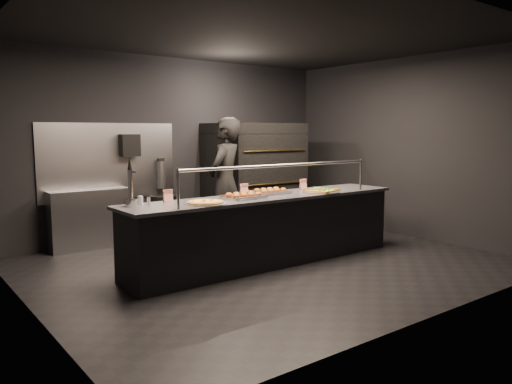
% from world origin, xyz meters
% --- Properties ---
extents(room, '(6.04, 6.00, 3.00)m').
position_xyz_m(room, '(-0.02, 0.05, 1.50)').
color(room, black).
rests_on(room, ground).
extents(service_counter, '(4.10, 0.78, 1.37)m').
position_xyz_m(service_counter, '(0.00, -0.00, 0.46)').
color(service_counter, black).
rests_on(service_counter, ground).
extents(pizza_oven, '(1.50, 1.23, 1.91)m').
position_xyz_m(pizza_oven, '(1.20, 1.90, 0.97)').
color(pizza_oven, black).
rests_on(pizza_oven, ground).
extents(prep_shelf, '(1.20, 0.35, 0.90)m').
position_xyz_m(prep_shelf, '(-1.60, 2.32, 0.45)').
color(prep_shelf, '#99999E').
rests_on(prep_shelf, ground).
extents(towel_dispenser, '(0.30, 0.20, 0.35)m').
position_xyz_m(towel_dispenser, '(-0.90, 2.39, 1.55)').
color(towel_dispenser, black).
rests_on(towel_dispenser, room).
extents(fire_extinguisher, '(0.14, 0.14, 0.51)m').
position_xyz_m(fire_extinguisher, '(-0.35, 2.40, 1.06)').
color(fire_extinguisher, '#B2B2B7').
rests_on(fire_extinguisher, room).
extents(beer_tap, '(0.15, 0.21, 0.57)m').
position_xyz_m(beer_tap, '(-1.84, 0.20, 1.08)').
color(beer_tap, silver).
rests_on(beer_tap, service_counter).
extents(round_pizza, '(0.50, 0.50, 0.03)m').
position_xyz_m(round_pizza, '(-1.06, -0.15, 0.94)').
color(round_pizza, silver).
rests_on(round_pizza, service_counter).
extents(slider_tray_a, '(0.56, 0.46, 0.08)m').
position_xyz_m(slider_tray_a, '(-0.41, -0.02, 0.95)').
color(slider_tray_a, silver).
rests_on(slider_tray_a, service_counter).
extents(slider_tray_b, '(0.49, 0.36, 0.08)m').
position_xyz_m(slider_tray_b, '(0.17, 0.15, 0.95)').
color(slider_tray_b, silver).
rests_on(slider_tray_b, service_counter).
extents(square_pizza, '(0.52, 0.52, 0.05)m').
position_xyz_m(square_pizza, '(0.85, -0.15, 0.94)').
color(square_pizza, silver).
rests_on(square_pizza, service_counter).
extents(condiment_jar, '(0.16, 0.06, 0.10)m').
position_xyz_m(condiment_jar, '(-1.67, 0.25, 0.97)').
color(condiment_jar, silver).
rests_on(condiment_jar, service_counter).
extents(tent_cards, '(2.34, 0.04, 0.15)m').
position_xyz_m(tent_cards, '(-0.20, 0.28, 1.00)').
color(tent_cards, white).
rests_on(tent_cards, service_counter).
extents(trash_bin, '(0.44, 0.44, 0.73)m').
position_xyz_m(trash_bin, '(-0.42, 2.22, 0.36)').
color(trash_bin, black).
rests_on(trash_bin, ground).
extents(worker, '(0.87, 0.78, 1.98)m').
position_xyz_m(worker, '(0.14, 1.22, 0.99)').
color(worker, black).
rests_on(worker, ground).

